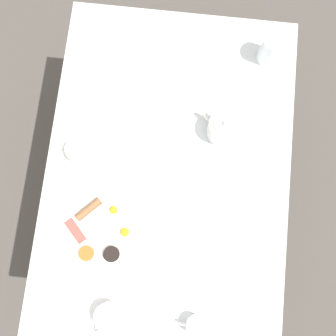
{
  "coord_description": "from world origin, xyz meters",
  "views": [
    {
      "loc": [
        -0.03,
        0.24,
        2.02
      ],
      "look_at": [
        0.0,
        0.0,
        0.73
      ],
      "focal_mm": 42.0,
      "sensor_mm": 36.0,
      "label": 1
    }
  ],
  "objects": [
    {
      "name": "ground_plane",
      "position": [
        0.0,
        0.0,
        0.0
      ],
      "size": [
        8.0,
        8.0,
        0.0
      ],
      "primitive_type": "plane",
      "color": "#4C4742"
    },
    {
      "name": "table",
      "position": [
        0.0,
        0.0,
        0.64
      ],
      "size": [
        0.83,
        1.17,
        0.71
      ],
      "color": "silver",
      "rests_on": "ground_plane"
    },
    {
      "name": "breakfast_plate",
      "position": [
        0.2,
        0.23,
        0.72
      ],
      "size": [
        0.31,
        0.31,
        0.04
      ],
      "color": "white",
      "rests_on": "table"
    },
    {
      "name": "teapot_near",
      "position": [
        -0.17,
        -0.15,
        0.75
      ],
      "size": [
        0.16,
        0.12,
        0.12
      ],
      "rotation": [
        0.0,
        0.0,
        2.54
      ],
      "color": "white",
      "rests_on": "table"
    },
    {
      "name": "teacup_with_saucer_left",
      "position": [
        0.13,
        0.49,
        0.73
      ],
      "size": [
        0.15,
        0.15,
        0.06
      ],
      "color": "white",
      "rests_on": "table"
    },
    {
      "name": "teacup_with_saucer_right",
      "position": [
        0.3,
        -0.03,
        0.73
      ],
      "size": [
        0.15,
        0.15,
        0.06
      ],
      "color": "white",
      "rests_on": "table"
    },
    {
      "name": "water_glass_tall",
      "position": [
        -0.31,
        -0.44,
        0.77
      ],
      "size": [
        0.08,
        0.08,
        0.13
      ],
      "color": "white",
      "rests_on": "table"
    },
    {
      "name": "creamer_jug",
      "position": [
        -0.14,
        0.49,
        0.73
      ],
      "size": [
        0.08,
        0.06,
        0.05
      ],
      "color": "white",
      "rests_on": "table"
    },
    {
      "name": "napkin_folded",
      "position": [
        0.12,
        -0.16,
        0.71
      ],
      "size": [
        0.11,
        0.14,
        0.01
      ],
      "rotation": [
        0.0,
        0.0,
        1.87
      ],
      "color": "white",
      "rests_on": "table"
    },
    {
      "name": "fork_by_plate",
      "position": [
        -0.07,
        -0.38,
        0.71
      ],
      "size": [
        0.05,
        0.17,
        0.0
      ],
      "rotation": [
        0.0,
        0.0,
        2.91
      ],
      "color": "silver",
      "rests_on": "table"
    },
    {
      "name": "knife_by_plate",
      "position": [
        -0.14,
        0.09,
        0.71
      ],
      "size": [
        0.1,
        0.18,
        0.0
      ],
      "rotation": [
        0.0,
        0.0,
        2.68
      ],
      "color": "silver",
      "rests_on": "table"
    },
    {
      "name": "spoon_for_tea",
      "position": [
        -0.21,
        0.29,
        0.71
      ],
      "size": [
        0.03,
        0.16,
        0.0
      ],
      "rotation": [
        0.0,
        0.0,
        6.21
      ],
      "color": "silver",
      "rests_on": "table"
    }
  ]
}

